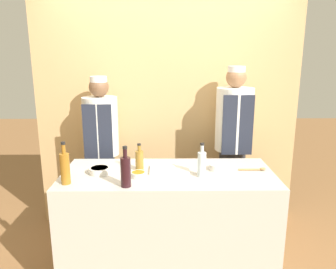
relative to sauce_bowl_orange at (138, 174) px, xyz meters
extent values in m
cube|color=tan|center=(0.23, 1.12, 0.24)|extent=(2.76, 0.18, 2.40)
cube|color=beige|center=(0.23, 0.09, -0.49)|extent=(1.70, 0.72, 0.93)
cylinder|color=silver|center=(0.00, 0.00, 0.00)|extent=(0.12, 0.12, 0.04)
cylinder|color=orange|center=(0.00, 0.00, 0.01)|extent=(0.10, 0.10, 0.01)
cylinder|color=silver|center=(0.63, 0.15, 0.00)|extent=(0.11, 0.11, 0.05)
cylinder|color=red|center=(0.63, 0.15, 0.02)|extent=(0.09, 0.09, 0.01)
cylinder|color=silver|center=(-0.31, 0.08, 0.00)|extent=(0.17, 0.17, 0.05)
cylinder|color=silver|center=(-0.31, 0.08, 0.02)|extent=(0.14, 0.14, 0.02)
cube|color=white|center=(0.25, 0.13, -0.01)|extent=(0.32, 0.21, 0.02)
cylinder|color=black|center=(-0.07, -0.18, 0.09)|extent=(0.07, 0.07, 0.22)
cylinder|color=black|center=(-0.07, -0.18, 0.23)|extent=(0.03, 0.03, 0.07)
cylinder|color=black|center=(-0.07, -0.18, 0.27)|extent=(0.03, 0.03, 0.02)
cylinder|color=olive|center=(0.00, 0.15, 0.06)|extent=(0.07, 0.07, 0.16)
cylinder|color=olive|center=(0.00, 0.15, 0.16)|extent=(0.03, 0.03, 0.05)
cylinder|color=black|center=(0.00, 0.15, 0.20)|extent=(0.03, 0.03, 0.01)
cylinder|color=silver|center=(0.49, 0.01, 0.07)|extent=(0.07, 0.07, 0.19)
cylinder|color=silver|center=(0.49, 0.01, 0.20)|extent=(0.03, 0.03, 0.06)
cylinder|color=black|center=(0.49, 0.01, 0.24)|extent=(0.03, 0.03, 0.02)
cylinder|color=#9E661E|center=(-0.52, -0.13, 0.09)|extent=(0.07, 0.07, 0.23)
cylinder|color=#9E661E|center=(-0.52, -0.13, 0.24)|extent=(0.03, 0.03, 0.07)
cylinder|color=black|center=(-0.52, -0.13, 0.29)|extent=(0.03, 0.03, 0.02)
cylinder|color=#B2844C|center=(0.90, 0.13, -0.01)|extent=(0.18, 0.02, 0.02)
ellipsoid|color=#B2844C|center=(1.01, 0.13, -0.01)|extent=(0.05, 0.04, 0.02)
cylinder|color=#28282D|center=(-0.43, 0.78, -0.52)|extent=(0.25, 0.25, 0.88)
cylinder|color=silver|center=(-0.43, 0.78, 0.21)|extent=(0.34, 0.34, 0.58)
cube|color=#232838|center=(-0.43, 0.62, 0.19)|extent=(0.27, 0.02, 0.53)
sphere|color=brown|center=(-0.43, 0.78, 0.59)|extent=(0.19, 0.19, 0.19)
cylinder|color=white|center=(-0.43, 0.78, 0.66)|extent=(0.16, 0.16, 0.07)
cylinder|color=#28282D|center=(0.89, 0.78, -0.49)|extent=(0.26, 0.26, 0.92)
cylinder|color=white|center=(0.89, 0.78, 0.28)|extent=(0.36, 0.36, 0.62)
cube|color=#232838|center=(0.89, 0.61, 0.25)|extent=(0.29, 0.02, 0.57)
sphere|color=#9E704C|center=(0.89, 0.78, 0.68)|extent=(0.20, 0.20, 0.20)
cylinder|color=white|center=(0.89, 0.78, 0.76)|extent=(0.17, 0.17, 0.07)
camera|label=1|loc=(0.20, -2.38, 0.91)|focal=35.00mm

